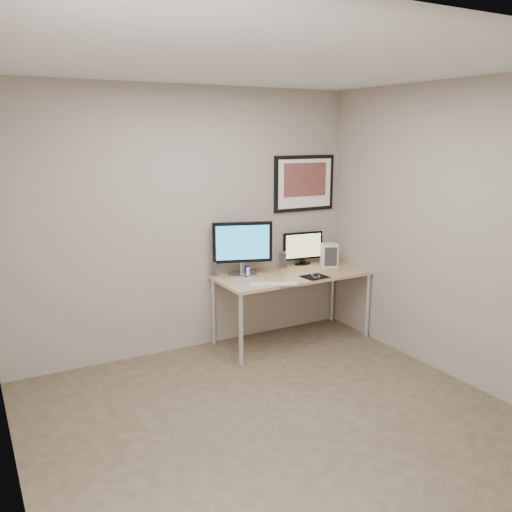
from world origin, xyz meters
The scene contains 13 objects.
floor centered at (0.00, 0.00, 0.00)m, with size 3.60×3.60×0.00m, color #493C2D.
room centered at (0.00, 0.45, 1.64)m, with size 3.60×3.60×3.60m.
desk centered at (1.00, 1.35, 0.66)m, with size 1.60×0.70×0.73m.
framed_art centered at (1.35, 1.68, 1.62)m, with size 0.75×0.04×0.60m.
monitor_large centered at (0.51, 1.53, 1.04)m, with size 0.59×0.27×0.55m.
monitor_tv centered at (1.32, 1.64, 0.92)m, with size 0.46×0.13×0.36m.
speaker_left centered at (0.24, 1.64, 0.81)m, with size 0.07×0.07×0.17m, color #A6A6AB.
speaker_right centered at (1.03, 1.59, 0.82)m, with size 0.07×0.07×0.18m, color #A6A6AB.
phone_dock centered at (0.51, 1.41, 0.79)m, with size 0.06×0.06×0.13m, color black.
keyboard centered at (0.61, 1.07, 0.74)m, with size 0.46×0.12×0.02m, color silver.
mousepad centered at (1.13, 1.12, 0.73)m, with size 0.25×0.22×0.00m, color black.
mouse centered at (1.12, 1.11, 0.75)m, with size 0.06×0.11×0.04m, color black.
fan_unit centered at (1.50, 1.40, 0.86)m, with size 0.17×0.12×0.26m, color silver.
Camera 1 is at (-1.94, -3.23, 2.14)m, focal length 38.00 mm.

